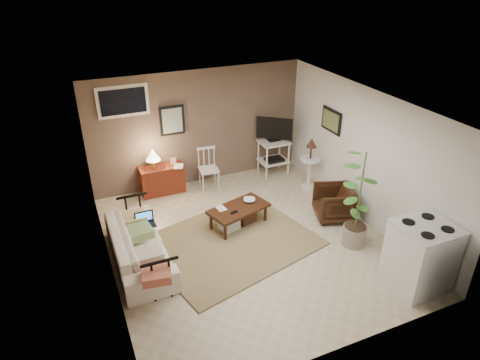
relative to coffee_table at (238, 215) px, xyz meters
name	(u,v)px	position (x,y,z in m)	size (l,w,h in m)	color
floor	(248,242)	(-0.04, -0.52, -0.23)	(5.00, 5.00, 0.00)	#C1B293
art_back	(172,120)	(-0.59, 1.95, 1.22)	(0.50, 0.03, 0.60)	black
art_right	(331,121)	(2.19, 0.53, 1.29)	(0.03, 0.60, 0.45)	black
window	(123,101)	(-1.49, 1.95, 1.72)	(0.96, 0.03, 0.60)	silver
rug	(231,242)	(-0.32, -0.43, -0.21)	(2.64, 2.11, 0.03)	olive
coffee_table	(238,215)	(0.00, 0.00, 0.00)	(1.19, 0.83, 0.41)	#371C0F
sofa	(138,241)	(-1.84, -0.30, 0.17)	(2.01, 0.59, 0.78)	white
sofa_pillows	(144,243)	(-1.79, -0.53, 0.26)	(0.39, 1.91, 0.13)	beige
sofa_end_rails	(146,242)	(-1.72, -0.30, 0.11)	(0.54, 2.00, 0.67)	black
laptop	(145,221)	(-1.64, 0.04, 0.28)	(0.31, 0.22, 0.21)	black
red_console	(161,177)	(-0.95, 1.76, 0.12)	(0.87, 0.39, 1.01)	maroon
spindle_chair	(209,169)	(0.02, 1.62, 0.17)	(0.42, 0.42, 0.85)	silver
tv_stand	(274,145)	(1.55, 1.63, 0.46)	(0.65, 0.52, 1.30)	silver
side_table	(310,158)	(1.92, 0.74, 0.46)	(0.42, 0.42, 1.12)	silver
armchair	(334,201)	(1.73, -0.44, 0.11)	(0.66, 0.62, 0.68)	black
potted_plant	(360,197)	(1.57, -1.28, 0.70)	(0.43, 0.43, 1.74)	gray
stove	(420,256)	(1.79, -2.47, 0.29)	(0.80, 0.74, 1.05)	silver
bowl	(249,196)	(0.27, 0.11, 0.26)	(0.21, 0.05, 0.21)	#371C0F
book_table	(217,205)	(-0.37, 0.07, 0.26)	(0.15, 0.02, 0.20)	#371C0F
book_console	(173,161)	(-0.70, 1.65, 0.48)	(0.18, 0.02, 0.25)	#371C0F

